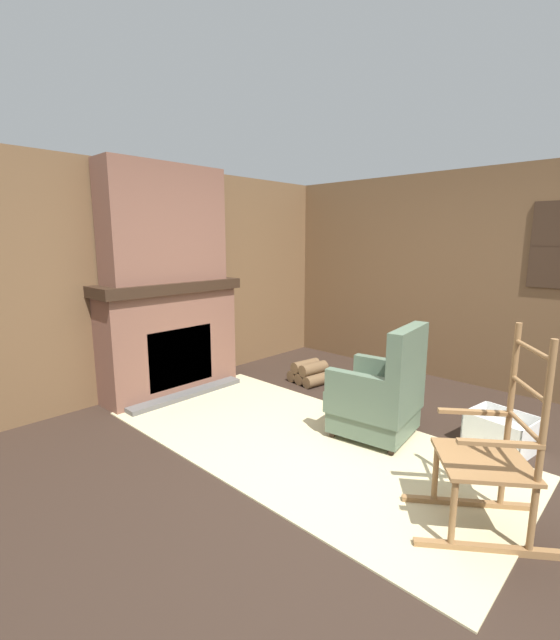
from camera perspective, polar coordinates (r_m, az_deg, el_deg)
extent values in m
plane|color=#2D2119|center=(3.45, 8.50, -18.53)|extent=(14.00, 14.00, 0.00)
cube|color=brown|center=(4.95, -16.26, 5.07)|extent=(0.06, 5.66, 2.45)
cube|color=brown|center=(5.35, 24.88, 4.90)|extent=(5.66, 0.06, 2.45)
cube|color=brown|center=(4.85, -14.41, -2.93)|extent=(0.42, 1.51, 1.12)
cube|color=black|center=(4.75, -13.24, -4.76)|extent=(0.08, 0.78, 0.63)
cube|color=#565451|center=(4.77, -12.22, -9.71)|extent=(0.16, 1.36, 0.06)
cube|color=black|center=(4.75, -14.75, 4.31)|extent=(0.52, 1.61, 0.11)
cube|color=brown|center=(4.72, -15.14, 12.23)|extent=(0.37, 1.32, 1.20)
cube|color=#C6B789|center=(3.75, 2.79, -15.78)|extent=(3.44, 1.68, 0.01)
cube|color=#516651|center=(3.86, 12.38, -12.35)|extent=(0.69, 0.67, 0.24)
cube|color=#516651|center=(3.81, 12.47, -10.27)|extent=(0.73, 0.70, 0.18)
cube|color=#516651|center=(3.60, 16.63, -5.41)|extent=(0.20, 0.64, 0.57)
cube|color=#516651|center=(3.52, 10.53, -8.67)|extent=(0.60, 0.17, 0.20)
cube|color=#516651|center=(3.99, 13.87, -6.48)|extent=(0.60, 0.17, 0.20)
cylinder|color=#332319|center=(3.82, 7.00, -14.90)|extent=(0.06, 0.06, 0.06)
cylinder|color=#332319|center=(4.23, 10.37, -12.39)|extent=(0.06, 0.06, 0.06)
cylinder|color=#332319|center=(3.63, 14.57, -16.66)|extent=(0.06, 0.06, 0.06)
cylinder|color=#332319|center=(4.05, 17.24, -13.76)|extent=(0.06, 0.06, 0.06)
cube|color=olive|center=(2.87, 26.09, -25.73)|extent=(0.67, 0.50, 0.04)
cube|color=olive|center=(3.19, 23.58, -21.50)|extent=(0.67, 0.50, 0.04)
cylinder|color=olive|center=(2.70, 22.09, -22.57)|extent=(0.05, 0.05, 0.38)
cylinder|color=olive|center=(3.04, 20.04, -18.40)|extent=(0.05, 0.05, 0.38)
cylinder|color=olive|center=(2.83, 30.65, -21.70)|extent=(0.05, 0.05, 0.38)
cylinder|color=olive|center=(3.15, 27.59, -17.89)|extent=(0.05, 0.05, 0.38)
cube|color=olive|center=(2.83, 25.43, -16.56)|extent=(0.67, 0.67, 0.02)
cylinder|color=olive|center=(2.58, 31.89, -10.65)|extent=(0.05, 0.05, 0.78)
cylinder|color=olive|center=(2.93, 28.57, -7.84)|extent=(0.05, 0.05, 0.78)
cylinder|color=olive|center=(2.81, 29.81, -12.17)|extent=(0.26, 0.34, 0.03)
cylinder|color=olive|center=(2.73, 30.24, -7.92)|extent=(0.26, 0.34, 0.03)
cylinder|color=olive|center=(2.68, 30.69, -3.46)|extent=(0.26, 0.34, 0.03)
cube|color=olive|center=(2.56, 27.27, -14.44)|extent=(0.37, 0.29, 0.02)
cube|color=olive|center=(2.92, 24.50, -11.11)|extent=(0.37, 0.29, 0.02)
cylinder|color=brown|center=(5.23, 2.89, -7.20)|extent=(0.19, 0.37, 0.14)
cylinder|color=brown|center=(5.13, 3.93, -7.57)|extent=(0.19, 0.37, 0.14)
cylinder|color=brown|center=(5.03, 5.02, -7.96)|extent=(0.19, 0.37, 0.14)
cylinder|color=brown|center=(5.14, 3.42, -6.11)|extent=(0.19, 0.37, 0.14)
cylinder|color=brown|center=(5.04, 4.49, -6.47)|extent=(0.19, 0.37, 0.14)
cube|color=white|center=(4.07, 27.22, -14.79)|extent=(0.53, 0.46, 0.01)
cube|color=white|center=(3.94, 30.49, -13.81)|extent=(0.07, 0.39, 0.28)
cube|color=white|center=(4.11, 24.43, -12.25)|extent=(0.07, 0.39, 0.28)
cube|color=white|center=(4.18, 28.52, -12.22)|extent=(0.47, 0.09, 0.28)
cube|color=white|center=(3.86, 26.15, -13.90)|extent=(0.47, 0.09, 0.28)
ellipsoid|color=white|center=(4.01, 27.40, -12.85)|extent=(0.42, 0.37, 0.17)
ellipsoid|color=silver|center=(4.60, -18.82, 5.27)|extent=(0.12, 0.12, 0.11)
cylinder|color=white|center=(4.59, -18.94, 7.24)|extent=(0.07, 0.07, 0.21)
cube|color=brown|center=(4.95, -11.90, 6.09)|extent=(0.13, 0.23, 0.13)
cube|color=silver|center=(4.89, -11.43, 6.13)|extent=(0.01, 0.04, 0.02)
cylinder|color=gold|center=(4.73, -16.35, 6.27)|extent=(0.06, 0.24, 0.23)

